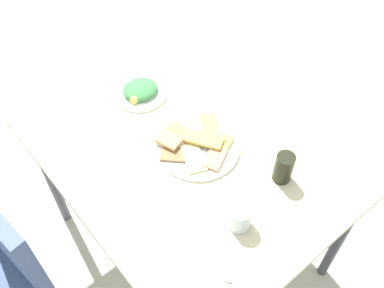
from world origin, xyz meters
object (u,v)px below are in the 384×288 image
at_px(dining_table, 188,162).
at_px(spoon, 198,270).
at_px(soda_can, 284,168).
at_px(fork, 207,263).
at_px(pide_platter, 198,146).
at_px(salad_plate_greens, 140,91).
at_px(paper_napkin, 202,267).
at_px(drinking_glass, 240,217).

distance_m(dining_table, spoon, 0.48).
height_order(dining_table, soda_can, soda_can).
relative_size(soda_can, fork, 0.65).
relative_size(pide_platter, salad_plate_greens, 1.40).
relative_size(paper_napkin, fork, 0.73).
height_order(pide_platter, salad_plate_greens, salad_plate_greens).
xyz_separation_m(drinking_glass, fork, (-0.03, 0.17, -0.04)).
relative_size(pide_platter, paper_napkin, 2.29).
xyz_separation_m(soda_can, spoon, (-0.07, 0.45, -0.06)).
distance_m(soda_can, fork, 0.43).
xyz_separation_m(pide_platter, spoon, (-0.37, 0.31, -0.01)).
bearing_deg(soda_can, spoon, 99.39).
relative_size(dining_table, paper_napkin, 8.66).
bearing_deg(soda_can, fork, 100.19).
bearing_deg(paper_napkin, salad_plate_greens, -21.78).
distance_m(dining_table, drinking_glass, 0.38).
relative_size(pide_platter, drinking_glass, 3.36).
relative_size(salad_plate_greens, fork, 1.19).
relative_size(dining_table, fork, 6.28).
height_order(salad_plate_greens, spoon, salad_plate_greens).
relative_size(soda_can, drinking_glass, 1.31).
distance_m(paper_napkin, spoon, 0.02).
bearing_deg(spoon, paper_napkin, -94.08).
xyz_separation_m(salad_plate_greens, soda_can, (-0.67, -0.14, 0.04)).
xyz_separation_m(salad_plate_greens, paper_napkin, (-0.74, 0.30, -0.02)).
distance_m(dining_table, soda_can, 0.38).
bearing_deg(spoon, salad_plate_greens, -27.05).
height_order(soda_can, spoon, soda_can).
distance_m(pide_platter, paper_napkin, 0.47).
bearing_deg(dining_table, fork, 148.04).
bearing_deg(pide_platter, fork, 143.14).
distance_m(pide_platter, fork, 0.46).
distance_m(fork, spoon, 0.04).
distance_m(dining_table, paper_napkin, 0.47).
bearing_deg(fork, dining_table, -41.00).
height_order(salad_plate_greens, fork, salad_plate_greens).
bearing_deg(pide_platter, salad_plate_greens, -0.25).
bearing_deg(salad_plate_greens, dining_table, 174.06).
bearing_deg(soda_can, paper_napkin, 99.77).
height_order(drinking_glass, fork, drinking_glass).
height_order(paper_napkin, fork, fork).
bearing_deg(salad_plate_greens, spoon, 157.03).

